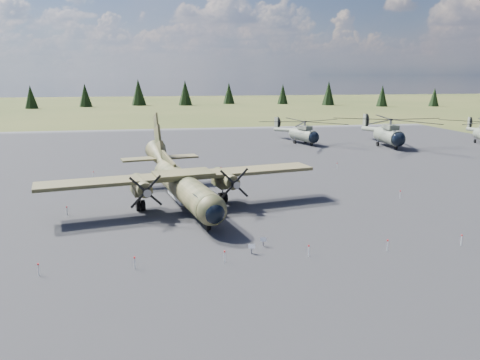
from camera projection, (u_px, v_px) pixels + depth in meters
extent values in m
plane|color=brown|center=(244.00, 206.00, 45.65)|extent=(500.00, 500.00, 0.00)
cube|color=#535357|center=(228.00, 184.00, 55.24)|extent=(120.00, 120.00, 0.04)
cylinder|color=#2F361D|center=(185.00, 187.00, 44.42)|extent=(5.60, 16.63, 2.56)
sphere|color=#2F361D|center=(211.00, 210.00, 36.95)|extent=(2.93, 2.93, 2.51)
sphere|color=black|center=(213.00, 212.00, 36.50)|extent=(2.15, 2.15, 1.84)
cube|color=black|center=(206.00, 197.00, 38.12)|extent=(2.07, 1.78, 0.50)
cone|color=#2F361D|center=(161.00, 159.00, 54.01)|extent=(3.64, 6.64, 3.85)
cube|color=#999C9E|center=(183.00, 196.00, 45.48)|extent=(2.73, 5.71, 0.46)
cube|color=#2E381D|center=(183.00, 176.00, 44.61)|extent=(26.61, 8.02, 0.32)
cube|color=#2F361D|center=(183.00, 174.00, 44.56)|extent=(6.00, 4.26, 0.32)
cylinder|color=#2F361D|center=(141.00, 185.00, 43.01)|extent=(2.24, 4.92, 1.37)
cube|color=#2F361D|center=(140.00, 190.00, 43.80)|extent=(1.93, 3.31, 0.73)
cone|color=gray|center=(147.00, 192.00, 40.31)|extent=(0.84, 0.94, 0.69)
cylinder|color=black|center=(140.00, 205.00, 44.14)|extent=(0.98, 1.14, 1.01)
cylinder|color=#2F361D|center=(225.00, 178.00, 45.92)|extent=(2.24, 4.92, 1.37)
cube|color=#2F361D|center=(223.00, 182.00, 46.72)|extent=(1.93, 3.31, 0.73)
cone|color=gray|center=(236.00, 184.00, 43.23)|extent=(0.84, 0.94, 0.69)
cylinder|color=black|center=(223.00, 197.00, 47.06)|extent=(0.98, 1.14, 1.01)
cube|color=#2F361D|center=(167.00, 159.00, 50.73)|extent=(1.55, 6.83, 1.53)
cube|color=#2E381D|center=(160.00, 158.00, 54.42)|extent=(8.99, 3.62, 0.20)
cylinder|color=gray|center=(207.00, 218.00, 38.15)|extent=(0.15, 0.15, 0.82)
cylinder|color=black|center=(208.00, 225.00, 38.29)|extent=(0.47, 0.90, 0.85)
cylinder|color=slate|center=(303.00, 135.00, 86.57)|extent=(3.90, 6.85, 2.25)
sphere|color=black|center=(314.00, 137.00, 83.73)|extent=(2.55, 2.55, 2.07)
sphere|color=slate|center=(294.00, 133.00, 89.41)|extent=(2.55, 2.55, 2.07)
cube|color=slate|center=(305.00, 128.00, 85.94)|extent=(2.25, 3.19, 0.68)
cylinder|color=gray|center=(305.00, 124.00, 85.79)|extent=(0.40, 0.40, 0.90)
cylinder|color=slate|center=(285.00, 130.00, 92.31)|extent=(2.78, 7.61, 1.29)
cube|color=slate|center=(276.00, 123.00, 95.02)|extent=(0.53, 1.27, 2.16)
cylinder|color=black|center=(278.00, 122.00, 95.16)|extent=(0.68, 2.27, 2.34)
cylinder|color=black|center=(312.00, 144.00, 84.48)|extent=(0.41, 0.66, 0.61)
cylinder|color=black|center=(295.00, 142.00, 87.28)|extent=(0.45, 0.77, 0.72)
cylinder|color=gray|center=(295.00, 139.00, 87.18)|extent=(0.16, 0.16, 1.31)
cylinder|color=black|center=(306.00, 141.00, 88.32)|extent=(0.45, 0.77, 0.72)
cylinder|color=gray|center=(306.00, 139.00, 88.22)|extent=(0.16, 0.16, 1.31)
cylinder|color=slate|center=(389.00, 136.00, 82.71)|extent=(3.19, 7.81, 2.65)
sphere|color=black|center=(398.00, 139.00, 79.01)|extent=(2.61, 2.61, 2.44)
sphere|color=slate|center=(380.00, 134.00, 86.41)|extent=(2.61, 2.61, 2.44)
cube|color=slate|center=(390.00, 127.00, 81.92)|extent=(2.04, 3.52, 0.80)
cylinder|color=gray|center=(391.00, 122.00, 81.75)|extent=(0.41, 0.41, 1.06)
cylinder|color=slate|center=(372.00, 129.00, 90.19)|extent=(1.54, 9.10, 1.52)
cube|color=slate|center=(365.00, 120.00, 93.76)|extent=(0.34, 1.50, 2.55)
cylinder|color=black|center=(366.00, 120.00, 93.80)|extent=(0.26, 2.76, 2.76)
cylinder|color=black|center=(396.00, 148.00, 79.96)|extent=(0.35, 0.74, 0.72)
cylinder|color=black|center=(378.00, 144.00, 84.12)|extent=(0.38, 0.87, 0.85)
cylinder|color=gray|center=(378.00, 141.00, 84.00)|extent=(0.16, 0.16, 1.54)
cylinder|color=black|center=(393.00, 144.00, 84.43)|extent=(0.38, 0.87, 0.85)
cylinder|color=gray|center=(393.00, 141.00, 84.31)|extent=(0.16, 0.16, 1.54)
sphere|color=slate|center=(479.00, 133.00, 89.93)|extent=(2.60, 2.60, 2.03)
cylinder|color=slate|center=(473.00, 130.00, 93.05)|extent=(3.28, 7.35, 1.26)
cube|color=slate|center=(469.00, 122.00, 96.00)|extent=(0.61, 1.23, 2.12)
cylinder|color=black|center=(471.00, 122.00, 95.95)|extent=(0.83, 2.18, 2.30)
cylinder|color=black|center=(475.00, 141.00, 88.37)|extent=(0.49, 0.76, 0.71)
cylinder|color=gray|center=(475.00, 139.00, 88.26)|extent=(0.16, 0.16, 1.28)
cube|color=gray|center=(251.00, 250.00, 33.53)|extent=(0.10, 0.10, 0.59)
cube|color=white|center=(252.00, 246.00, 33.42)|extent=(0.50, 0.30, 0.33)
cube|color=gray|center=(263.00, 243.00, 34.97)|extent=(0.09, 0.09, 0.56)
cube|color=white|center=(263.00, 239.00, 34.86)|extent=(0.47, 0.22, 0.32)
cylinder|color=white|center=(39.00, 270.00, 29.77)|extent=(0.07, 0.07, 0.80)
cylinder|color=red|center=(38.00, 264.00, 29.68)|extent=(0.12, 0.12, 0.10)
cylinder|color=white|center=(135.00, 263.00, 30.83)|extent=(0.07, 0.07, 0.80)
cylinder|color=red|center=(135.00, 258.00, 30.75)|extent=(0.12, 0.12, 0.10)
cylinder|color=white|center=(225.00, 257.00, 31.90)|extent=(0.07, 0.07, 0.80)
cylinder|color=red|center=(225.00, 251.00, 31.81)|extent=(0.12, 0.12, 0.10)
cylinder|color=white|center=(309.00, 251.00, 32.97)|extent=(0.07, 0.07, 0.80)
cylinder|color=red|center=(309.00, 246.00, 32.88)|extent=(0.12, 0.12, 0.10)
cylinder|color=white|center=(387.00, 246.00, 34.03)|extent=(0.07, 0.07, 0.80)
cylinder|color=red|center=(388.00, 240.00, 33.95)|extent=(0.12, 0.12, 0.10)
cylinder|color=white|center=(461.00, 240.00, 35.10)|extent=(0.07, 0.07, 0.80)
cylinder|color=red|center=(462.00, 235.00, 35.01)|extent=(0.12, 0.12, 0.10)
cylinder|color=white|center=(94.00, 175.00, 58.07)|extent=(0.07, 0.07, 0.80)
cylinder|color=red|center=(93.00, 172.00, 57.98)|extent=(0.12, 0.12, 0.10)
cylinder|color=white|center=(159.00, 173.00, 59.49)|extent=(0.07, 0.07, 0.80)
cylinder|color=red|center=(159.00, 170.00, 59.40)|extent=(0.12, 0.12, 0.10)
cylinder|color=white|center=(221.00, 170.00, 60.91)|extent=(0.07, 0.07, 0.80)
cylinder|color=red|center=(221.00, 167.00, 60.82)|extent=(0.12, 0.12, 0.10)
cylinder|color=white|center=(280.00, 168.00, 62.33)|extent=(0.07, 0.07, 0.80)
cylinder|color=red|center=(280.00, 165.00, 62.25)|extent=(0.12, 0.12, 0.10)
cylinder|color=white|center=(337.00, 166.00, 63.76)|extent=(0.07, 0.07, 0.80)
cylinder|color=red|center=(337.00, 163.00, 63.67)|extent=(0.12, 0.12, 0.10)
cylinder|color=white|center=(67.00, 211.00, 42.63)|extent=(0.07, 0.07, 0.80)
cylinder|color=red|center=(67.00, 207.00, 42.54)|extent=(0.12, 0.12, 0.10)
cylinder|color=white|center=(400.00, 195.00, 48.50)|extent=(0.07, 0.07, 0.80)
cylinder|color=red|center=(400.00, 191.00, 48.41)|extent=(0.12, 0.12, 0.10)
cone|color=black|center=(434.00, 97.00, 191.83)|extent=(4.22, 4.22, 7.54)
cone|color=black|center=(382.00, 96.00, 191.61)|extent=(4.82, 4.82, 8.61)
cone|color=black|center=(329.00, 93.00, 200.06)|extent=(5.69, 5.69, 10.17)
cone|color=black|center=(283.00, 94.00, 207.63)|extent=(4.90, 4.90, 8.74)
cone|color=black|center=(229.00, 93.00, 208.86)|extent=(5.24, 5.24, 9.35)
cone|color=black|center=(185.00, 93.00, 198.41)|extent=(5.84, 5.84, 10.43)
cone|color=black|center=(138.00, 92.00, 197.80)|extent=(6.13, 6.13, 10.95)
cone|color=black|center=(85.00, 95.00, 188.66)|extent=(5.21, 5.21, 9.31)
cone|color=black|center=(31.00, 97.00, 179.09)|extent=(4.96, 4.96, 8.85)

